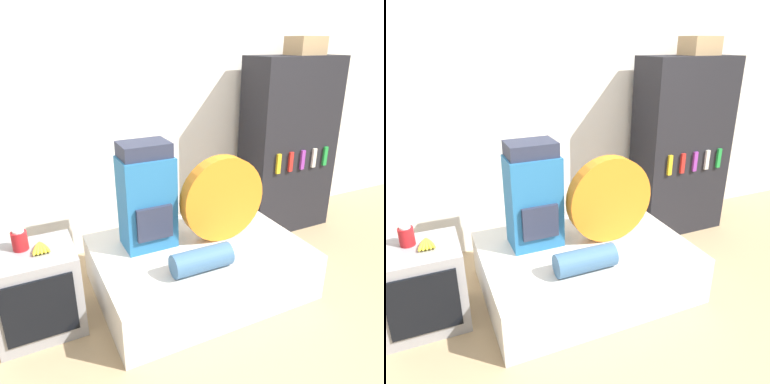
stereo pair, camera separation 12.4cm
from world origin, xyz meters
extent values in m
plane|color=tan|center=(0.00, 0.00, 0.00)|extent=(16.00, 16.00, 0.00)
cube|color=white|center=(0.00, 1.69, 1.30)|extent=(8.00, 0.05, 2.60)
cube|color=silver|center=(0.10, 0.75, 0.18)|extent=(1.54, 1.11, 0.37)
cube|color=#23669E|center=(-0.23, 0.94, 0.72)|extent=(0.38, 0.28, 0.69)
cube|color=#282D42|center=(-0.23, 0.95, 1.11)|extent=(0.35, 0.25, 0.10)
cube|color=#282D42|center=(-0.23, 0.79, 0.61)|extent=(0.27, 0.03, 0.25)
cylinder|color=orange|center=(0.32, 0.78, 0.70)|extent=(0.67, 0.11, 0.67)
cylinder|color=#3D668E|center=(-0.03, 0.44, 0.45)|extent=(0.42, 0.16, 0.16)
cube|color=#939399|center=(-1.06, 0.81, 0.29)|extent=(0.53, 0.45, 0.58)
cube|color=black|center=(-1.06, 0.57, 0.31)|extent=(0.43, 0.02, 0.42)
cylinder|color=#B2191E|center=(-1.11, 0.87, 0.65)|extent=(0.10, 0.10, 0.12)
cylinder|color=white|center=(-1.11, 0.87, 0.72)|extent=(0.07, 0.07, 0.02)
ellipsoid|color=yellow|center=(-1.02, 0.81, 0.60)|extent=(0.08, 0.17, 0.03)
ellipsoid|color=yellow|center=(-1.01, 0.81, 0.60)|extent=(0.06, 0.17, 0.03)
ellipsoid|color=yellow|center=(-0.99, 0.81, 0.60)|extent=(0.03, 0.17, 0.03)
ellipsoid|color=yellow|center=(-0.98, 0.81, 0.60)|extent=(0.06, 0.17, 0.03)
ellipsoid|color=yellow|center=(-0.97, 0.81, 0.60)|extent=(0.08, 0.17, 0.03)
cube|color=black|center=(1.40, 1.35, 0.85)|extent=(0.89, 0.43, 1.70)
cube|color=gold|center=(1.12, 1.12, 0.77)|extent=(0.04, 0.02, 0.19)
cube|color=red|center=(1.26, 1.12, 0.77)|extent=(0.04, 0.02, 0.19)
cube|color=purple|center=(1.40, 1.12, 0.77)|extent=(0.04, 0.02, 0.19)
cube|color=beige|center=(1.54, 1.12, 0.77)|extent=(0.04, 0.02, 0.19)
cube|color=#1E8E38|center=(1.68, 1.12, 0.77)|extent=(0.04, 0.02, 0.19)
cube|color=tan|center=(1.52, 1.37, 1.78)|extent=(0.29, 0.27, 0.16)
camera|label=1|loc=(-1.04, -1.47, 1.82)|focal=35.00mm
camera|label=2|loc=(-0.93, -1.52, 1.82)|focal=35.00mm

